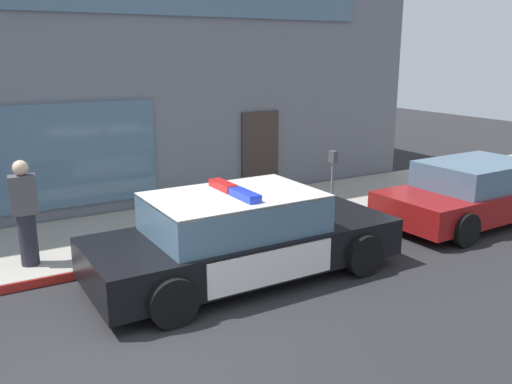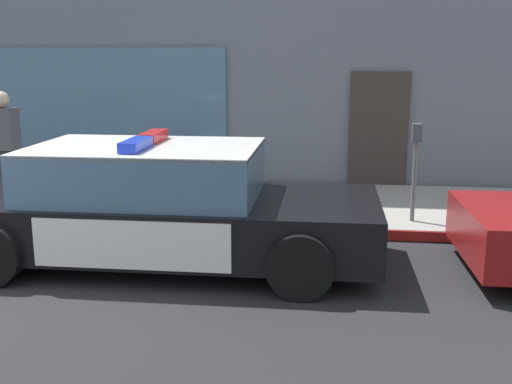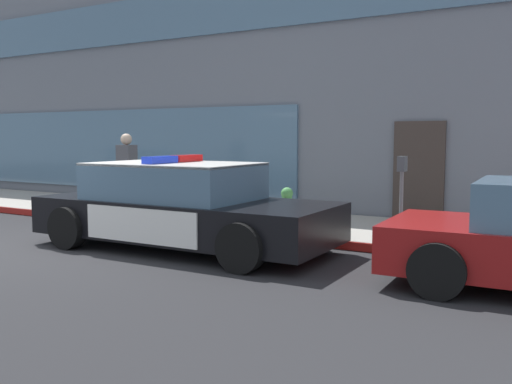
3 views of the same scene
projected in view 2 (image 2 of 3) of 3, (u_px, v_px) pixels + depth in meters
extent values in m
cube|color=#A39E93|center=(63.00, 198.00, 10.13)|extent=(48.00, 2.86, 0.15)
cube|color=maroon|center=(19.00, 222.00, 8.73)|extent=(28.80, 0.04, 0.14)
cube|color=slate|center=(119.00, 19.00, 16.75)|extent=(22.22, 11.79, 6.61)
cube|color=#382D28|center=(378.00, 133.00, 10.68)|extent=(1.00, 0.08, 2.10)
cube|color=black|center=(165.00, 221.00, 7.18)|extent=(4.94, 1.95, 0.60)
cube|color=silver|center=(300.00, 211.00, 6.97)|extent=(1.69, 1.87, 0.05)
cube|color=silver|center=(23.00, 203.00, 7.34)|extent=(1.40, 1.87, 0.05)
cube|color=silver|center=(176.00, 201.00, 8.12)|extent=(2.07, 0.06, 0.51)
cube|color=silver|center=(131.00, 245.00, 6.27)|extent=(2.07, 0.06, 0.51)
cube|color=yellow|center=(177.00, 201.00, 8.14)|extent=(0.22, 0.01, 0.26)
cube|color=slate|center=(146.00, 172.00, 7.08)|extent=(2.58, 1.73, 0.60)
cube|color=silver|center=(145.00, 147.00, 7.02)|extent=(2.58, 1.73, 0.04)
cube|color=red|center=(153.00, 136.00, 7.33)|extent=(0.21, 0.65, 0.11)
cube|color=blue|center=(136.00, 145.00, 6.67)|extent=(0.21, 0.65, 0.11)
cylinder|color=black|center=(307.00, 217.00, 7.95)|extent=(0.68, 0.23, 0.68)
cylinder|color=black|center=(300.00, 267.00, 6.12)|extent=(0.68, 0.23, 0.68)
cylinder|color=black|center=(66.00, 210.00, 8.32)|extent=(0.68, 0.23, 0.68)
cylinder|color=#4C994C|center=(258.00, 207.00, 9.04)|extent=(0.28, 0.28, 0.10)
cylinder|color=#4C994C|center=(258.00, 189.00, 8.98)|extent=(0.19, 0.19, 0.45)
sphere|color=#4C994C|center=(258.00, 169.00, 8.91)|extent=(0.22, 0.22, 0.22)
cylinder|color=#B21E19|center=(258.00, 164.00, 8.90)|extent=(0.06, 0.06, 0.05)
cylinder|color=#B21E19|center=(256.00, 190.00, 8.83)|extent=(0.09, 0.10, 0.09)
cylinder|color=#B21E19|center=(259.00, 185.00, 9.11)|extent=(0.09, 0.10, 0.09)
cylinder|color=#B21E19|center=(268.00, 190.00, 8.96)|extent=(0.10, 0.12, 0.12)
cylinder|color=black|center=(507.00, 226.00, 7.62)|extent=(0.65, 0.22, 0.64)
cylinder|color=#23232D|center=(8.00, 177.00, 9.31)|extent=(0.28, 0.28, 0.85)
cube|color=#4C4C51|center=(3.00, 129.00, 9.15)|extent=(0.43, 0.30, 0.62)
sphere|color=beige|center=(1.00, 99.00, 9.06)|extent=(0.24, 0.24, 0.24)
cylinder|color=slate|center=(414.00, 182.00, 8.38)|extent=(0.06, 0.06, 1.10)
cube|color=#474C51|center=(417.00, 133.00, 8.24)|extent=(0.12, 0.18, 0.24)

